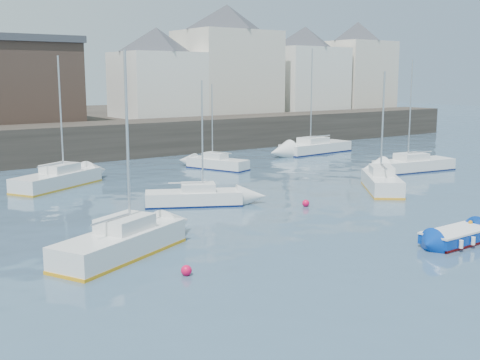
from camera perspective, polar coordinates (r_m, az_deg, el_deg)
water at (r=23.88m, az=17.31°, el=-7.56°), size 220.00×220.00×0.00m
quay_wall at (r=52.14m, az=-15.03°, el=3.50°), size 90.00×5.00×3.00m
land_strip at (r=69.20m, az=-20.42°, el=4.62°), size 90.00×32.00×2.80m
bldg_east_a at (r=67.51m, az=-1.23°, el=11.41°), size 13.36×13.36×11.80m
bldg_east_b at (r=73.94m, az=6.15°, el=10.50°), size 11.88×11.88×9.95m
bldg_east_c at (r=80.25m, az=11.02°, el=10.68°), size 11.14×11.14×10.95m
bldg_east_d at (r=62.35m, az=-7.87°, el=10.13°), size 11.14×11.14×8.95m
blue_dinghy at (r=26.78m, az=19.80°, el=-5.03°), size 3.33×1.78×0.63m
sailboat_a at (r=23.99m, az=-11.20°, el=-5.82°), size 6.36×4.36×7.94m
sailboat_b at (r=32.83m, az=-4.38°, el=-1.64°), size 5.41×3.91×6.73m
sailboat_c at (r=37.73m, az=13.29°, el=-0.19°), size 4.84×5.36×7.23m
sailboat_d at (r=46.20m, az=16.15°, el=1.41°), size 6.58×2.98×8.10m
sailboat_f at (r=45.48m, az=-2.16°, el=1.61°), size 3.15×5.13×6.36m
sailboat_g at (r=55.33m, az=7.17°, el=3.10°), size 7.56×2.99×9.34m
sailboat_h at (r=39.60m, az=-16.92°, el=0.08°), size 6.56×4.87×8.20m
buoy_near at (r=21.60m, az=-5.10°, el=-8.98°), size 0.39×0.39×0.39m
buoy_mid at (r=32.69m, az=6.25°, el=-2.50°), size 0.39×0.39×0.39m
buoy_far at (r=34.30m, az=-1.31°, el=-1.86°), size 0.43×0.43×0.43m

